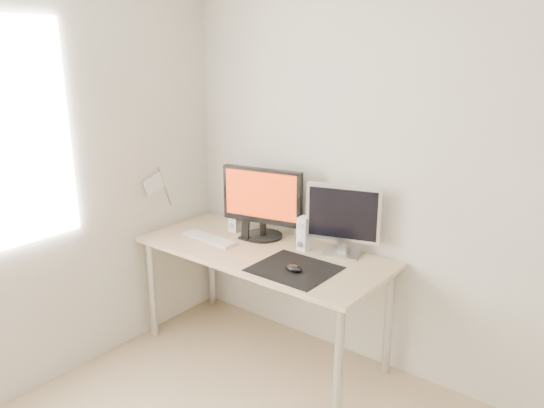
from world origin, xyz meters
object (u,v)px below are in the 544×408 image
Objects in this scene: mouse at (294,268)px; speaker_left at (236,216)px; speaker_right at (304,233)px; second_monitor at (343,217)px; phone_dock at (246,233)px; main_monitor at (262,200)px; desk at (262,261)px; keyboard at (209,239)px.

mouse is 0.47× the size of speaker_left.
speaker_right is (0.56, 0.01, 0.00)m from speaker_left.
phone_dock is (-0.63, -0.15, -0.20)m from second_monitor.
main_monitor is at bearing 178.73° from speaker_right.
desk is 11.90× the size of phone_dock.
phone_dock is at bearing 159.96° from desk.
desk is 7.58× the size of speaker_left.
mouse is 0.74× the size of phone_dock.
mouse is 0.23× the size of keyboard.
main_monitor is 2.59× the size of speaker_left.
desk is at bearing 12.43° from keyboard.
speaker_right is at bearing 37.30° from desk.
desk is 0.24m from phone_dock.
speaker_left is at bearing -176.26° from main_monitor.
phone_dock is at bearing 157.57° from mouse.
speaker_right is at bearing 115.32° from mouse.
speaker_right is at bearing -163.17° from second_monitor.
desk is 7.58× the size of speaker_right.
speaker_left is 1.00× the size of speaker_right.
desk is 0.39m from main_monitor.
phone_dock is at bearing 41.11° from keyboard.
main_monitor is 0.37m from speaker_right.
speaker_right is (0.34, -0.01, -0.15)m from main_monitor.
second_monitor is at bearing 6.23° from main_monitor.
keyboard is (-0.73, 0.07, -0.01)m from mouse.
desk is at bearing -51.21° from main_monitor.
keyboard is at bearing -138.89° from phone_dock.
main_monitor is at bearing 3.74° from speaker_left.
mouse is 0.06× the size of desk.
second_monitor is at bearing 5.54° from speaker_left.
second_monitor is at bearing 77.87° from mouse.
second_monitor reaches higher than speaker_left.
second_monitor is 0.68m from phone_dock.
phone_dock is (-0.41, -0.08, -0.06)m from speaker_right.
desk is 0.59m from second_monitor.
desk is 0.43m from speaker_left.
second_monitor is at bearing 16.83° from speaker_right.
mouse is at bearing -102.13° from second_monitor.
keyboard is (-0.02, -0.23, -0.10)m from speaker_left.
main_monitor is 2.59× the size of speaker_right.
speaker_right reaches higher than mouse.
second_monitor reaches higher than mouse.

